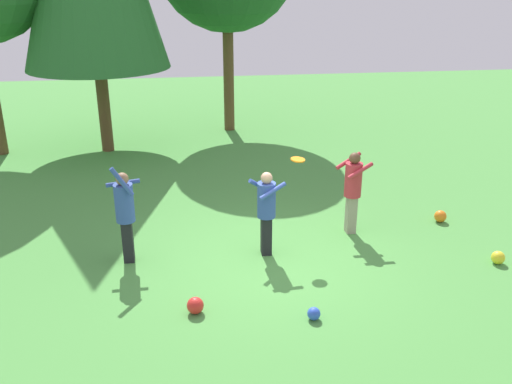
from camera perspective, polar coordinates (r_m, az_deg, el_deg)
name	(u,v)px	position (r m, az deg, el deg)	size (l,w,h in m)	color
ground_plane	(271,261)	(10.24, 1.59, -7.14)	(40.00, 40.00, 0.00)	#4C9342
person_thrower	(125,209)	(10.08, -13.38, -1.76)	(0.60, 0.51, 1.90)	black
person_catcher	(353,186)	(11.12, 9.97, 0.63)	(0.70, 0.64, 1.70)	gray
person_bystander	(266,207)	(10.10, 1.08, -1.53)	(0.68, 0.66, 1.63)	black
frisbee	(298,160)	(10.19, 4.34, 3.36)	(0.38, 0.38, 0.05)	orange
ball_orange	(440,216)	(12.38, 18.50, -2.39)	(0.26, 0.26, 0.26)	orange
ball_red	(195,305)	(8.79, -6.29, -11.57)	(0.27, 0.27, 0.27)	red
ball_yellow	(498,258)	(11.02, 23.72, -6.21)	(0.24, 0.24, 0.24)	yellow
ball_blue	(314,314)	(8.65, 5.99, -12.38)	(0.20, 0.20, 0.20)	blue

